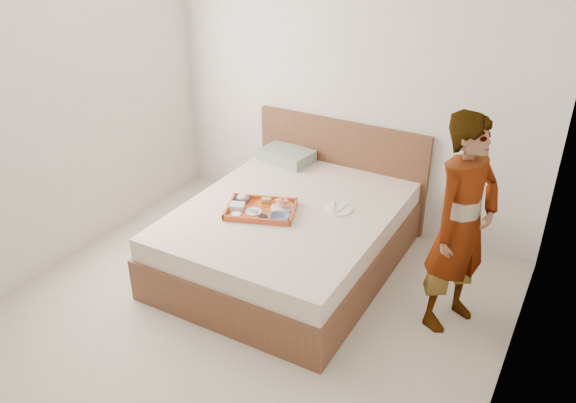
% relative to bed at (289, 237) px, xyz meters
% --- Properties ---
extents(ground, '(3.50, 4.00, 0.01)m').
position_rel_bed_xyz_m(ground, '(0.05, -1.00, -0.27)').
color(ground, beige).
rests_on(ground, ground).
extents(wall_back, '(3.50, 0.01, 2.60)m').
position_rel_bed_xyz_m(wall_back, '(0.05, 1.00, 1.04)').
color(wall_back, silver).
rests_on(wall_back, ground).
extents(wall_left, '(0.01, 4.00, 2.60)m').
position_rel_bed_xyz_m(wall_left, '(-1.70, -1.00, 1.04)').
color(wall_left, silver).
rests_on(wall_left, ground).
extents(wall_right, '(0.01, 4.00, 2.60)m').
position_rel_bed_xyz_m(wall_right, '(1.80, -1.00, 1.04)').
color(wall_right, silver).
rests_on(wall_right, ground).
extents(bed, '(1.65, 2.00, 0.53)m').
position_rel_bed_xyz_m(bed, '(0.00, 0.00, 0.00)').
color(bed, brown).
rests_on(bed, ground).
extents(headboard, '(1.65, 0.06, 0.95)m').
position_rel_bed_xyz_m(headboard, '(0.00, 0.97, 0.21)').
color(headboard, brown).
rests_on(headboard, ground).
extents(pillow, '(0.50, 0.38, 0.11)m').
position_rel_bed_xyz_m(pillow, '(-0.46, 0.79, 0.32)').
color(pillow, '#8C9F90').
rests_on(pillow, bed).
extents(tray, '(0.63, 0.54, 0.05)m').
position_rel_bed_xyz_m(tray, '(-0.16, -0.16, 0.29)').
color(tray, '#C9561F').
rests_on(tray, bed).
extents(prawn_plate, '(0.23, 0.23, 0.01)m').
position_rel_bed_xyz_m(prawn_plate, '(-0.03, -0.05, 0.29)').
color(prawn_plate, white).
rests_on(prawn_plate, tray).
extents(navy_bowl_big, '(0.19, 0.19, 0.04)m').
position_rel_bed_xyz_m(navy_bowl_big, '(0.04, -0.22, 0.30)').
color(navy_bowl_big, '#161843').
rests_on(navy_bowl_big, tray).
extents(sauce_dish, '(0.10, 0.10, 0.03)m').
position_rel_bed_xyz_m(sauce_dish, '(-0.07, -0.28, 0.29)').
color(sauce_dish, black).
rests_on(sauce_dish, tray).
extents(meat_plate, '(0.17, 0.17, 0.01)m').
position_rel_bed_xyz_m(meat_plate, '(-0.19, -0.21, 0.28)').
color(meat_plate, white).
rests_on(meat_plate, tray).
extents(bread_plate, '(0.17, 0.17, 0.01)m').
position_rel_bed_xyz_m(bread_plate, '(-0.18, -0.04, 0.28)').
color(bread_plate, orange).
rests_on(bread_plate, tray).
extents(salad_bowl, '(0.15, 0.15, 0.04)m').
position_rel_bed_xyz_m(salad_bowl, '(-0.37, -0.11, 0.30)').
color(salad_bowl, '#161843').
rests_on(salad_bowl, tray).
extents(plastic_tub, '(0.14, 0.12, 0.05)m').
position_rel_bed_xyz_m(plastic_tub, '(-0.33, -0.24, 0.30)').
color(plastic_tub, silver).
rests_on(plastic_tub, tray).
extents(cheese_round, '(0.10, 0.10, 0.03)m').
position_rel_bed_xyz_m(cheese_round, '(-0.27, -0.34, 0.29)').
color(cheese_round, white).
rests_on(cheese_round, tray).
extents(dinner_plate, '(0.23, 0.23, 0.01)m').
position_rel_bed_xyz_m(dinner_plate, '(0.35, 0.17, 0.27)').
color(dinner_plate, white).
rests_on(dinner_plate, bed).
extents(person, '(0.58, 0.68, 1.57)m').
position_rel_bed_xyz_m(person, '(1.35, -0.04, 0.52)').
color(person, beige).
rests_on(person, ground).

